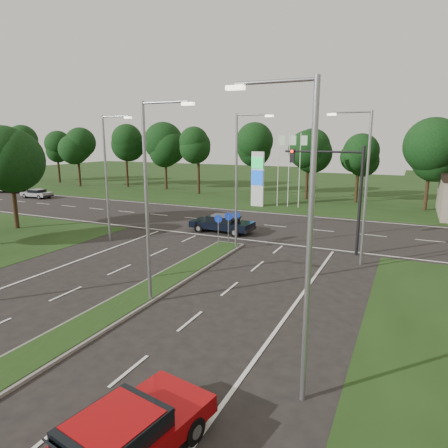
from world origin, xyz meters
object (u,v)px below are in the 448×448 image
at_px(far_car_b, 9,187).
at_px(red_sedan, 117,441).
at_px(navy_sedan, 222,223).
at_px(far_car_a, 37,193).

bearing_deg(far_car_b, red_sedan, -140.21).
bearing_deg(red_sedan, navy_sedan, 119.31).
height_order(red_sedan, far_car_a, red_sedan).
relative_size(red_sedan, far_car_a, 1.31).
relative_size(navy_sedan, far_car_b, 1.01).
bearing_deg(far_car_b, far_car_a, -120.49).
relative_size(far_car_a, far_car_b, 0.79).
xyz_separation_m(navy_sedan, far_car_b, (-37.09, 9.01, -0.02)).
relative_size(red_sedan, navy_sedan, 1.02).
distance_m(navy_sedan, far_car_a, 30.03).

